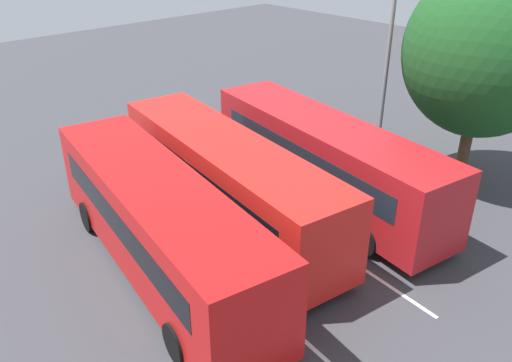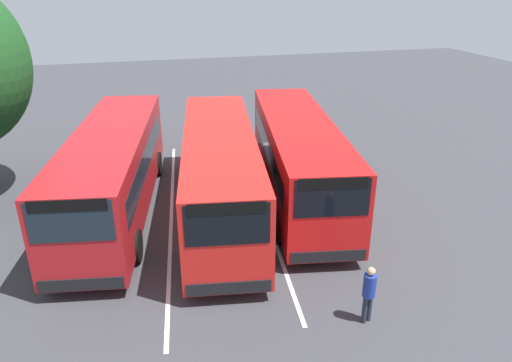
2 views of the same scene
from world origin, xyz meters
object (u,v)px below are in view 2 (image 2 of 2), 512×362
bus_center_left (220,170)px  bus_center_right (298,155)px  bus_far_left (113,169)px  pedestrian (369,290)px

bus_center_left → bus_center_right: same height
bus_far_left → bus_center_left: (1.14, 3.64, 0.00)m
bus_center_left → pedestrian: bus_center_left is taller
bus_center_right → pedestrian: 7.53m
bus_far_left → bus_center_left: size_ratio=1.00×
bus_center_right → pedestrian: bearing=3.8°
bus_far_left → pedestrian: (7.87, 6.02, -0.76)m
bus_far_left → bus_center_right: (0.42, 6.83, 0.00)m
bus_far_left → bus_center_right: bearing=96.1°
bus_far_left → bus_center_right: same height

